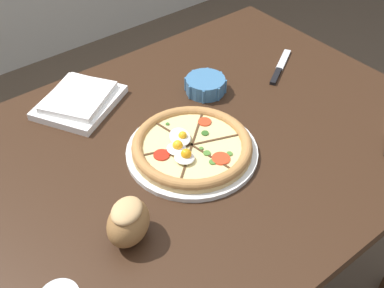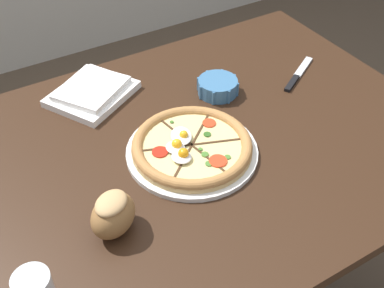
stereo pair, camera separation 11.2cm
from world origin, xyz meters
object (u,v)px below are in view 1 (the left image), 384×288
object	(u,v)px
bread_piece_near	(128,221)
knife_spare	(280,67)
dining_table	(188,175)
napkin_folded	(79,100)
pizza	(192,147)
ramekin_bowl	(205,85)

from	to	relation	value
bread_piece_near	knife_spare	xyz separation A→B (m)	(0.68, 0.24, -0.04)
bread_piece_near	dining_table	bearing A→B (deg)	29.05
napkin_folded	knife_spare	world-z (taller)	napkin_folded
dining_table	pizza	xyz separation A→B (m)	(-0.01, -0.03, 0.12)
napkin_folded	ramekin_bowl	bearing A→B (deg)	-27.79
napkin_folded	knife_spare	size ratio (longest dim) A/B	1.53
ramekin_bowl	knife_spare	distance (m)	0.25
pizza	dining_table	bearing A→B (deg)	72.23
dining_table	ramekin_bowl	xyz separation A→B (m)	(0.18, 0.15, 0.12)
pizza	ramekin_bowl	distance (m)	0.26
napkin_folded	bread_piece_near	distance (m)	0.47
ramekin_bowl	napkin_folded	size ratio (longest dim) A/B	0.43
knife_spare	napkin_folded	bearing A→B (deg)	129.17
dining_table	napkin_folded	bearing A→B (deg)	112.27
bread_piece_near	knife_spare	distance (m)	0.73
napkin_folded	bread_piece_near	size ratio (longest dim) A/B	2.09
ramekin_bowl	knife_spare	size ratio (longest dim) A/B	0.66
dining_table	napkin_folded	size ratio (longest dim) A/B	4.73
pizza	ramekin_bowl	size ratio (longest dim) A/B	2.69
ramekin_bowl	knife_spare	bearing A→B (deg)	-10.71
dining_table	bread_piece_near	world-z (taller)	bread_piece_near
ramekin_bowl	bread_piece_near	bearing A→B (deg)	-146.36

